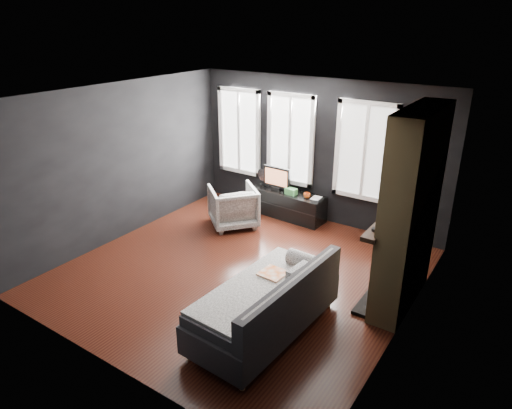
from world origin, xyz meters
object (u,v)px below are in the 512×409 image
Objects in this scene: sofa at (265,300)px; armchair at (233,204)px; media_console at (288,204)px; mantel_vase at (402,198)px; mug at (307,195)px; book at (312,192)px; monitor at (277,177)px.

sofa is 2.49× the size of armchair.
mantel_vase is at bearing -22.21° from media_console.
media_console is (-1.54, 3.24, -0.19)m from sofa.
sofa is 16.44× the size of mug.
media_console is (0.66, 0.92, -0.16)m from armchair.
book is at bearing 167.19° from armchair.
media_console is 11.83× the size of mug.
book is at bearing 1.92° from media_console.
sofa reaches higher than armchair.
armchair is 3.98× the size of mantel_vase.
sofa is at bearing -114.89° from mantel_vase.
armchair is at bearing -111.28° from monitor.
armchair is at bearing 136.71° from sofa.
mug is at bearing 151.40° from mantel_vase.
armchair is at bearing -142.78° from book.
mantel_vase is (1.96, -1.18, 0.70)m from book.
armchair is at bearing -142.83° from mug.
monitor is 4.64× the size of mug.
media_console is 0.65m from book.
media_console is 7.13× the size of mantel_vase.
monitor is at bearing -173.27° from media_console.
sofa is at bearing -57.91° from monitor.
media_console is 0.56m from mug.
monitor is at bearing -164.29° from armchair.
monitor is at bearing 122.36° from sofa.
mantel_vase is (3.15, -0.27, 0.91)m from armchair.
mantel_vase is (2.49, -1.19, 1.07)m from media_console.
armchair is at bearing 175.02° from mantel_vase.
mantel_vase is at bearing -30.96° from book.
media_console is at bearing 170.39° from mug.
mug is (-1.09, 3.16, 0.13)m from sofa.
monitor reaches higher than book.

